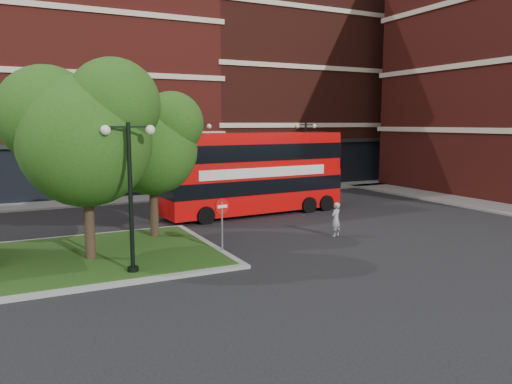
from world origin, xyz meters
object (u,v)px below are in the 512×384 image
bus (254,168)px  woman (336,219)px  car_silver (184,192)px  car_white (262,184)px

bus → woman: 6.78m
bus → car_silver: 6.65m
bus → woman: (0.82, -6.49, -1.80)m
bus → car_silver: bearing=104.9°
bus → woman: bearing=-86.9°
woman → car_silver: woman is taller
bus → car_white: (4.19, 7.38, -1.94)m
car_white → woman: bearing=174.2°
woman → car_white: size_ratio=0.41×
bus → car_silver: size_ratio=2.81×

